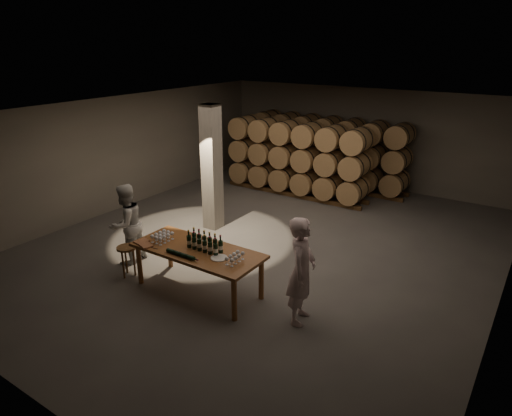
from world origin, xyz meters
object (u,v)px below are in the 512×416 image
Objects in this scene: plate at (219,258)px; notebook_near at (146,245)px; stool at (127,252)px; bottle_cluster at (205,244)px; person_woman at (126,224)px; tasting_table at (198,254)px; person_man at (302,271)px.

plate is 1.23× the size of notebook_near.
plate is at bearing 7.26° from stool.
stool is at bearing -168.21° from notebook_near.
bottle_cluster is at bearing 44.96° from notebook_near.
notebook_near is 1.33m from person_woman.
stool is (-2.21, -0.28, -0.37)m from plate.
notebook_near is at bearing -165.96° from plate.
notebook_near is (-1.06, -0.51, -0.11)m from bottle_cluster.
tasting_table is 10.32× the size of notebook_near.
tasting_table is 3.94× the size of stool.
bottle_cluster reaches higher than tasting_table.
bottle_cluster is at bearing 13.16° from stool.
stool is (-1.63, -0.36, -0.26)m from tasting_table.
person_man is at bearing 10.98° from plate.
tasting_table is at bearing 172.73° from plate.
notebook_near is at bearing 88.98° from person_man.
stool is at bearing -172.74° from plate.
person_man reaches higher than stool.
bottle_cluster is 1.12× the size of stool.
tasting_table is 1.45× the size of person_woman.
plate is at bearing -16.40° from bottle_cluster.
person_woman is (-2.70, 0.19, -0.01)m from plate.
tasting_table is at bearing -157.98° from bottle_cluster.
person_woman reaches higher than notebook_near.
person_man is (2.13, 0.23, 0.17)m from tasting_table.
bottle_cluster is 0.38× the size of person_man.
bottle_cluster is at bearing 22.02° from tasting_table.
tasting_table is 2.15m from person_man.
person_woman is (-4.25, -0.11, -0.08)m from person_man.
notebook_near is 0.13× the size of person_man.
plate is at bearing 87.46° from person_man.
person_man is 4.25m from person_woman.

